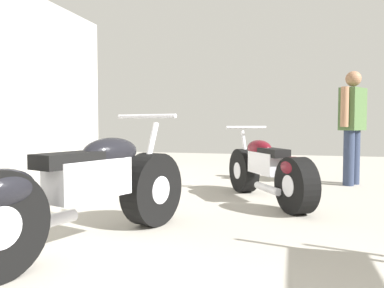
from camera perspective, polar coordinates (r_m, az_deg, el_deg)
The scene contains 4 objects.
ground_plane at distance 3.69m, azimuth 4.66°, elevation -11.57°, with size 16.44×16.44×0.00m, color #A8A399.
motorcycle_maroon_cruiser at distance 2.98m, azimuth -15.62°, elevation -6.77°, with size 0.94×2.12×1.01m.
motorcycle_black_naked at distance 4.66m, azimuth 11.15°, elevation -3.86°, with size 1.15×1.75×0.90m.
mechanic_in_blue at distance 6.31m, azimuth 22.61°, elevation 3.18°, with size 0.44×0.65×1.72m.
Camera 1 is at (0.63, -0.09, 0.93)m, focal length 36.12 mm.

